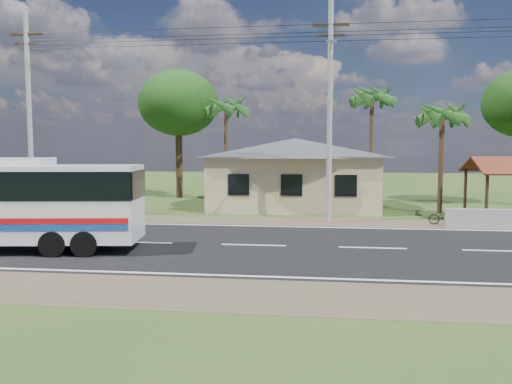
% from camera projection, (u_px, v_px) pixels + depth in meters
% --- Properties ---
extents(ground, '(120.00, 120.00, 0.00)m').
position_uv_depth(ground, '(254.00, 246.00, 19.28)').
color(ground, '#274017').
rests_on(ground, ground).
extents(road, '(120.00, 16.00, 0.03)m').
position_uv_depth(road, '(254.00, 245.00, 19.28)').
color(road, black).
rests_on(road, ground).
extents(house, '(12.40, 10.00, 5.00)m').
position_uv_depth(house, '(295.00, 166.00, 31.78)').
color(house, '#C7B285').
rests_on(house, ground).
extents(utility_poles, '(32.80, 2.22, 11.00)m').
position_uv_depth(utility_poles, '(323.00, 108.00, 24.87)').
color(utility_poles, '#9E9E99').
rests_on(utility_poles, ground).
extents(palm_near, '(2.80, 2.80, 6.70)m').
position_uv_depth(palm_near, '(442.00, 114.00, 28.51)').
color(palm_near, '#47301E').
rests_on(palm_near, ground).
extents(palm_mid, '(2.80, 2.80, 8.20)m').
position_uv_depth(palm_mid, '(372.00, 97.00, 33.26)').
color(palm_mid, '#47301E').
rests_on(palm_mid, ground).
extents(palm_far, '(2.80, 2.80, 7.70)m').
position_uv_depth(palm_far, '(226.00, 107.00, 35.01)').
color(palm_far, '#47301E').
rests_on(palm_far, ground).
extents(tree_behind_house, '(6.00, 6.00, 9.61)m').
position_uv_depth(tree_behind_house, '(178.00, 104.00, 37.43)').
color(tree_behind_house, '#47301E').
rests_on(tree_behind_house, ground).
extents(motorcycle, '(1.58, 0.73, 0.80)m').
position_uv_depth(motorcycle, '(445.00, 217.00, 24.51)').
color(motorcycle, black).
rests_on(motorcycle, ground).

